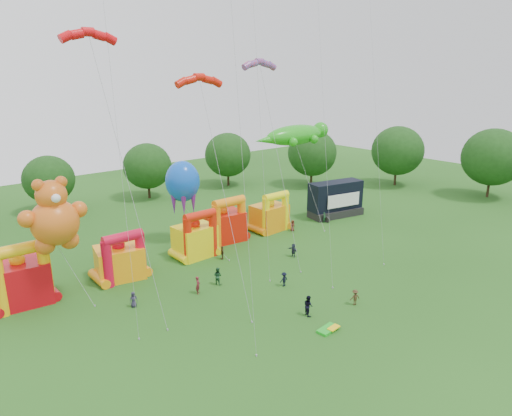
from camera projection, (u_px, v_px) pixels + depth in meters
ground at (379, 353)px, 36.00m from camera, size 160.00×160.00×0.00m
tree_ring at (370, 282)px, 33.94m from camera, size 119.72×121.78×12.07m
bouncy_castle_0 at (21, 280)px, 42.97m from camera, size 5.46×4.56×6.46m
bouncy_castle_1 at (120, 260)px, 48.48m from camera, size 5.42×4.68×5.48m
bouncy_castle_2 at (196, 238)px, 54.21m from camera, size 4.63×3.77×5.90m
bouncy_castle_3 at (224, 224)px, 59.23m from camera, size 5.53×4.63×6.10m
bouncy_castle_4 at (270, 215)px, 63.33m from camera, size 4.80×3.95×5.63m
stage_trailer at (336, 199)px, 69.51m from camera, size 8.94×4.81×5.39m
teddy_bear_kite at (59, 231)px, 41.52m from camera, size 6.05×4.69×12.43m
gecko_kite at (304, 166)px, 66.12m from camera, size 14.36×10.82×13.95m
octopus_kite at (188, 195)px, 57.13m from camera, size 4.32×11.18×10.74m
parafoil_kites at (189, 185)px, 40.08m from camera, size 23.24×11.76×25.21m
diamond_kites at (276, 129)px, 42.40m from camera, size 31.11×15.84×37.93m
folded_kite_bundle at (329, 329)px, 39.03m from camera, size 2.09×1.26×0.31m
spectator_0 at (133, 300)px, 42.79m from camera, size 0.82×0.61×1.53m
spectator_1 at (198, 285)px, 45.36m from camera, size 0.76×0.79×1.83m
spectator_2 at (218, 276)px, 47.34m from camera, size 0.99×1.11×1.87m
spectator_3 at (284, 279)px, 46.98m from camera, size 1.00×0.58×1.53m
spectator_4 at (222, 253)px, 53.74m from camera, size 0.75×1.04×1.64m
spectator_5 at (293, 250)px, 54.47m from camera, size 0.55×1.54×1.64m
spectator_6 at (293, 226)px, 63.25m from camera, size 0.80×0.54×1.59m
spectator_7 at (324, 218)px, 66.77m from camera, size 0.65×0.51×1.56m
spectator_8 at (308, 305)px, 41.28m from camera, size 0.96×1.10×1.94m
spectator_9 at (355, 297)px, 43.18m from camera, size 1.14×0.88×1.56m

